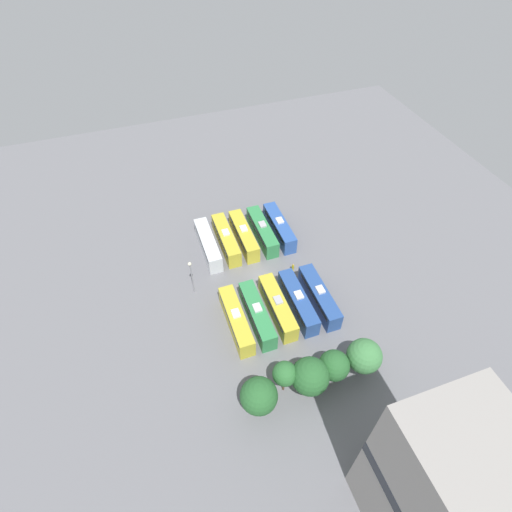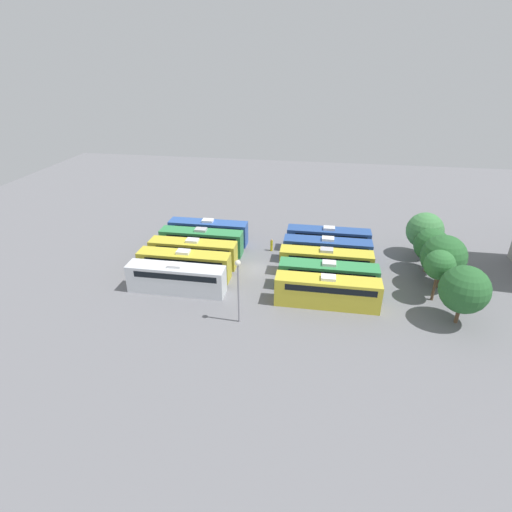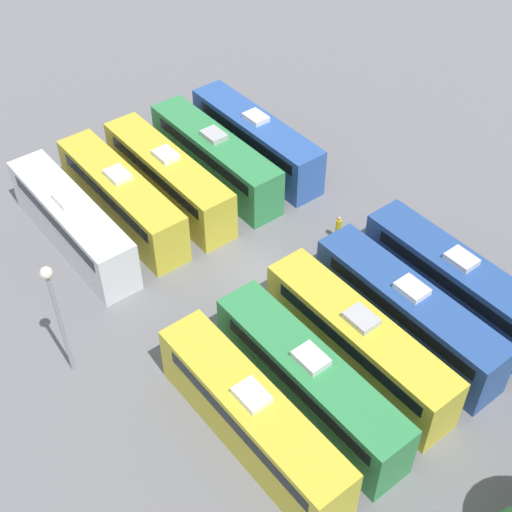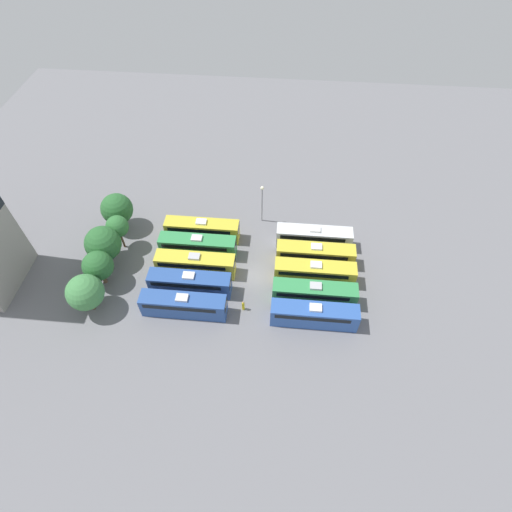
{
  "view_description": "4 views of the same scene",
  "coord_description": "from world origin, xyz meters",
  "px_view_note": "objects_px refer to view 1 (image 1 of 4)",
  "views": [
    {
      "loc": [
        15.77,
        43.21,
        53.79
      ],
      "look_at": [
        0.05,
        -1.88,
        3.15
      ],
      "focal_mm": 28.0,
      "sensor_mm": 36.0,
      "label": 1
    },
    {
      "loc": [
        45.79,
        7.22,
        25.39
      ],
      "look_at": [
        1.11,
        -0.2,
        2.52
      ],
      "focal_mm": 28.0,
      "sensor_mm": 36.0,
      "label": 2
    },
    {
      "loc": [
        18.47,
        23.62,
        29.79
      ],
      "look_at": [
        0.98,
        1.48,
        3.04
      ],
      "focal_mm": 50.0,
      "sensor_mm": 36.0,
      "label": 3
    },
    {
      "loc": [
        -35.63,
        -3.53,
        47.77
      ],
      "look_at": [
        0.96,
        -0.25,
        3.52
      ],
      "focal_mm": 28.0,
      "sensor_mm": 36.0,
      "label": 4
    }
  ],
  "objects_px": {
    "bus_2": "(244,235)",
    "light_pole": "(191,272)",
    "depot_building": "(443,493)",
    "tree_0": "(364,356)",
    "worker_person": "(293,268)",
    "bus_8": "(257,314)",
    "tree_3": "(285,374)",
    "bus_0": "(279,227)",
    "bus_3": "(226,239)",
    "tree_4": "(259,396)",
    "bus_9": "(236,320)",
    "bus_5": "(319,296)",
    "bus_7": "(278,307)",
    "tree_2": "(310,376)",
    "bus_4": "(208,244)",
    "tree_1": "(334,366)",
    "bus_6": "(298,302)",
    "bus_1": "(262,231)"
  },
  "relations": [
    {
      "from": "bus_2",
      "to": "light_pole",
      "type": "height_order",
      "value": "light_pole"
    },
    {
      "from": "depot_building",
      "to": "tree_0",
      "type": "bearing_deg",
      "value": -100.73
    },
    {
      "from": "worker_person",
      "to": "light_pole",
      "type": "distance_m",
      "value": 18.19
    },
    {
      "from": "bus_8",
      "to": "light_pole",
      "type": "height_order",
      "value": "light_pole"
    },
    {
      "from": "tree_3",
      "to": "bus_0",
      "type": "bearing_deg",
      "value": -110.43
    },
    {
      "from": "bus_2",
      "to": "worker_person",
      "type": "bearing_deg",
      "value": 121.43
    },
    {
      "from": "tree_0",
      "to": "depot_building",
      "type": "bearing_deg",
      "value": 79.27
    },
    {
      "from": "bus_3",
      "to": "bus_8",
      "type": "distance_m",
      "value": 17.89
    },
    {
      "from": "bus_0",
      "to": "tree_4",
      "type": "distance_m",
      "value": 34.8
    },
    {
      "from": "tree_0",
      "to": "bus_2",
      "type": "bearing_deg",
      "value": -75.9
    },
    {
      "from": "bus_9",
      "to": "bus_5",
      "type": "bearing_deg",
      "value": 179.79
    },
    {
      "from": "bus_9",
      "to": "worker_person",
      "type": "distance_m",
      "value": 15.25
    },
    {
      "from": "bus_0",
      "to": "bus_3",
      "type": "height_order",
      "value": "same"
    },
    {
      "from": "bus_2",
      "to": "bus_7",
      "type": "relative_size",
      "value": 1.0
    },
    {
      "from": "tree_2",
      "to": "bus_4",
      "type": "bearing_deg",
      "value": -78.65
    },
    {
      "from": "bus_3",
      "to": "bus_5",
      "type": "height_order",
      "value": "same"
    },
    {
      "from": "bus_2",
      "to": "tree_1",
      "type": "distance_m",
      "value": 30.76
    },
    {
      "from": "tree_2",
      "to": "bus_2",
      "type": "bearing_deg",
      "value": -91.4
    },
    {
      "from": "bus_2",
      "to": "worker_person",
      "type": "xyz_separation_m",
      "value": [
        -5.96,
        9.76,
        -1.01
      ]
    },
    {
      "from": "bus_3",
      "to": "tree_4",
      "type": "height_order",
      "value": "tree_4"
    },
    {
      "from": "bus_4",
      "to": "bus_8",
      "type": "relative_size",
      "value": 1.0
    },
    {
      "from": "tree_0",
      "to": "tree_2",
      "type": "height_order",
      "value": "tree_2"
    },
    {
      "from": "bus_2",
      "to": "bus_7",
      "type": "height_order",
      "value": "same"
    },
    {
      "from": "bus_5",
      "to": "bus_6",
      "type": "distance_m",
      "value": 3.7
    },
    {
      "from": "bus_1",
      "to": "bus_3",
      "type": "xyz_separation_m",
      "value": [
        7.11,
        -0.16,
        0.0
      ]
    },
    {
      "from": "bus_7",
      "to": "tree_3",
      "type": "height_order",
      "value": "tree_3"
    },
    {
      "from": "bus_1",
      "to": "bus_4",
      "type": "height_order",
      "value": "same"
    },
    {
      "from": "bus_1",
      "to": "tree_3",
      "type": "distance_m",
      "value": 30.79
    },
    {
      "from": "tree_1",
      "to": "depot_building",
      "type": "bearing_deg",
      "value": 93.56
    },
    {
      "from": "tree_2",
      "to": "tree_1",
      "type": "bearing_deg",
      "value": -172.69
    },
    {
      "from": "bus_5",
      "to": "bus_7",
      "type": "height_order",
      "value": "same"
    },
    {
      "from": "bus_1",
      "to": "bus_5",
      "type": "height_order",
      "value": "same"
    },
    {
      "from": "bus_6",
      "to": "bus_9",
      "type": "bearing_deg",
      "value": 0.49
    },
    {
      "from": "bus_2",
      "to": "depot_building",
      "type": "relative_size",
      "value": 0.55
    },
    {
      "from": "tree_3",
      "to": "tree_4",
      "type": "xyz_separation_m",
      "value": [
        4.19,
        1.53,
        -0.48
      ]
    },
    {
      "from": "bus_8",
      "to": "worker_person",
      "type": "xyz_separation_m",
      "value": [
        -9.52,
        -8.05,
        -1.01
      ]
    },
    {
      "from": "bus_6",
      "to": "tree_0",
      "type": "distance_m",
      "value": 13.84
    },
    {
      "from": "bus_1",
      "to": "bus_3",
      "type": "distance_m",
      "value": 7.12
    },
    {
      "from": "tree_2",
      "to": "bus_8",
      "type": "bearing_deg",
      "value": -78.05
    },
    {
      "from": "worker_person",
      "to": "bus_7",
      "type": "bearing_deg",
      "value": 52.42
    },
    {
      "from": "worker_person",
      "to": "bus_8",
      "type": "bearing_deg",
      "value": 40.21
    },
    {
      "from": "bus_3",
      "to": "bus_9",
      "type": "xyz_separation_m",
      "value": [
        3.56,
        17.82,
        0.0
      ]
    },
    {
      "from": "bus_2",
      "to": "bus_8",
      "type": "height_order",
      "value": "same"
    },
    {
      "from": "tree_1",
      "to": "tree_3",
      "type": "distance_m",
      "value": 7.1
    },
    {
      "from": "tree_3",
      "to": "bus_4",
      "type": "bearing_deg",
      "value": -84.11
    },
    {
      "from": "bus_8",
      "to": "tree_0",
      "type": "bearing_deg",
      "value": 131.21
    },
    {
      "from": "bus_5",
      "to": "tree_4",
      "type": "distance_m",
      "value": 20.53
    },
    {
      "from": "bus_6",
      "to": "depot_building",
      "type": "distance_m",
      "value": 32.49
    },
    {
      "from": "tree_1",
      "to": "bus_8",
      "type": "bearing_deg",
      "value": -62.36
    },
    {
      "from": "bus_0",
      "to": "bus_5",
      "type": "bearing_deg",
      "value": 90.09
    }
  ]
}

